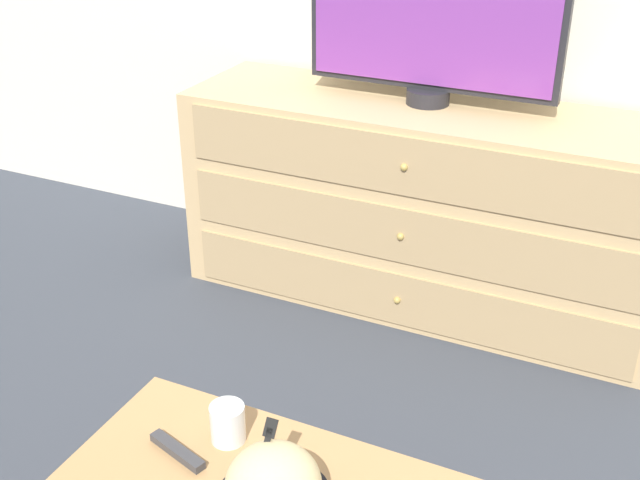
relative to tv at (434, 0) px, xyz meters
name	(u,v)px	position (x,y,z in m)	size (l,w,h in m)	color
ground_plane	(426,260)	(-0.04, 0.24, -1.06)	(12.00, 12.00, 0.00)	#383D47
dresser	(425,207)	(0.02, -0.03, -0.70)	(1.68, 0.50, 0.73)	tan
tv	(434,0)	(0.00, 0.00, 0.00)	(0.84, 0.14, 0.64)	#232328
drink_cup	(228,425)	(0.03, -1.37, -0.63)	(0.07, 0.07, 0.09)	beige
remote_control	(179,451)	(-0.04, -1.45, -0.66)	(0.15, 0.07, 0.02)	#38383D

